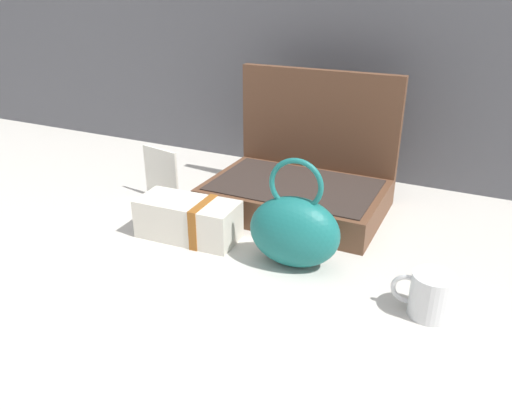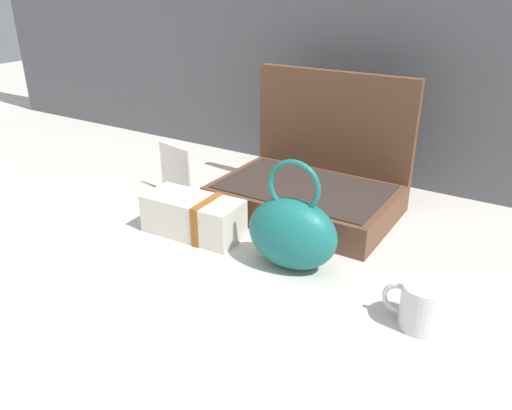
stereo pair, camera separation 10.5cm
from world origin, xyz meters
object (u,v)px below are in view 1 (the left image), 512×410
open_suitcase (301,180)px  cream_toiletry_bag (189,219)px  teal_pouch_handbag (294,230)px  info_card_left (161,174)px  coffee_mug (430,295)px

open_suitcase → cream_toiletry_bag: bearing=-121.4°
teal_pouch_handbag → cream_toiletry_bag: bearing=178.4°
cream_toiletry_bag → teal_pouch_handbag: bearing=-1.6°
info_card_left → teal_pouch_handbag: bearing=-8.4°
coffee_mug → info_card_left: info_card_left is taller
coffee_mug → info_card_left: bearing=163.4°
teal_pouch_handbag → cream_toiletry_bag: 0.27m
open_suitcase → info_card_left: open_suitcase is taller
teal_pouch_handbag → cream_toiletry_bag: (-0.26, 0.01, -0.04)m
teal_pouch_handbag → coffee_mug: (0.28, -0.06, -0.04)m
cream_toiletry_bag → info_card_left: bearing=140.5°
info_card_left → coffee_mug: bearing=-5.1°
open_suitcase → coffee_mug: size_ratio=3.97×
cream_toiletry_bag → coffee_mug: bearing=-6.6°
open_suitcase → info_card_left: (-0.36, -0.12, -0.00)m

